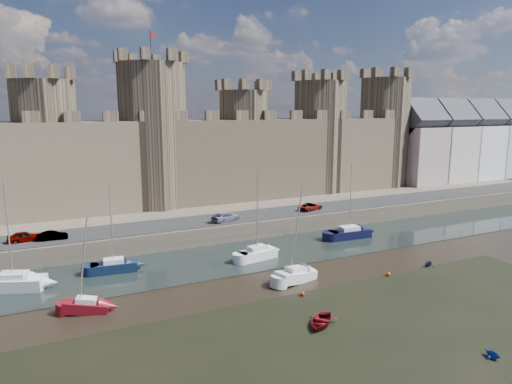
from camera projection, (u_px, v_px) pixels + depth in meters
ground at (289, 364)px, 33.39m from camera, size 160.00×160.00×0.00m
water_channel at (190, 264)px, 54.64m from camera, size 160.00×12.00×0.08m
quay at (131, 200)px, 86.30m from camera, size 160.00×60.00×2.50m
road at (167, 225)px, 63.04m from camera, size 160.00×7.00×0.10m
castle at (138, 151)px, 73.51m from camera, size 108.50×11.00×29.00m
townhouses at (463, 144)px, 102.78m from camera, size 35.50×9.05×18.13m
car_0 at (24, 237)px, 55.12m from camera, size 3.98×1.88×1.31m
car_1 at (52, 236)px, 55.81m from camera, size 3.60×1.49×1.16m
car_2 at (226, 217)px, 65.15m from camera, size 4.95×3.30×1.33m
car_3 at (311, 207)px, 72.19m from camera, size 4.73×3.17×1.20m
sailboat_0 at (13, 282)px, 46.83m from camera, size 6.58×4.42×11.46m
sailboat_1 at (114, 266)px, 51.86m from camera, size 5.19×2.48×10.03m
sailboat_2 at (257, 253)px, 56.29m from camera, size 5.21×2.72×10.71m
sailboat_3 at (349, 233)px, 65.52m from camera, size 6.33×2.81×10.84m
sailboat_4 at (87, 305)px, 41.70m from camera, size 4.22×2.67×9.20m
sailboat_5 at (296, 275)px, 49.17m from camera, size 5.15×2.99×10.45m
dinghy_4 at (321, 322)px, 39.26m from camera, size 4.27×4.20×0.72m
dinghy_5 at (493, 353)px, 34.17m from camera, size 1.22×1.40×0.72m
dinghy_7 at (429, 264)px, 53.90m from camera, size 1.65×1.51×0.74m
buoy_1 at (302, 294)px, 45.44m from camera, size 0.44×0.44×0.44m
buoy_3 at (388, 274)px, 50.86m from camera, size 0.47×0.47×0.47m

